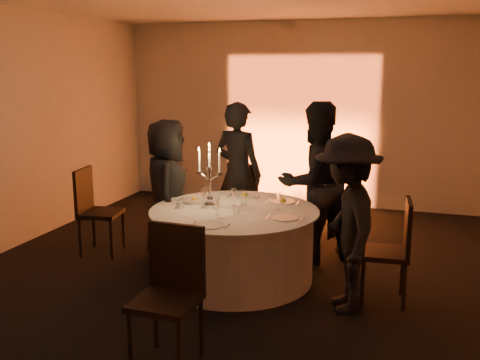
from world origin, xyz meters
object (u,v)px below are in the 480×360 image
(chair_back_right, at_px, (322,204))
(guest_back_right, at_px, (315,183))
(chair_left, at_px, (94,206))
(guest_right, at_px, (346,224))
(guest_left, at_px, (167,190))
(guest_back_left, at_px, (238,174))
(chair_back_left, at_px, (247,195))
(coffee_cup, at_px, (180,205))
(candelabra, at_px, (210,184))
(banquet_table, at_px, (234,244))
(chair_front, at_px, (171,286))
(chair_right, at_px, (394,245))

(chair_back_right, bearing_deg, guest_back_right, 61.21)
(chair_left, distance_m, guest_back_right, 2.69)
(guest_right, bearing_deg, guest_left, -128.03)
(chair_left, height_order, guest_back_right, guest_back_right)
(chair_back_right, height_order, guest_back_left, guest_back_left)
(chair_left, height_order, guest_back_left, guest_back_left)
(chair_back_left, height_order, coffee_cup, chair_back_left)
(chair_left, relative_size, guest_back_left, 0.58)
(guest_right, xyz_separation_m, coffee_cup, (-1.80, 0.29, -0.03))
(guest_left, xyz_separation_m, guest_back_left, (0.62, 0.79, 0.08))
(guest_back_right, height_order, coffee_cup, guest_back_right)
(guest_back_left, bearing_deg, chair_left, 46.38)
(candelabra, bearing_deg, chair_back_left, 90.09)
(chair_back_right, height_order, guest_left, guest_left)
(chair_back_right, bearing_deg, coffee_cup, 20.69)
(banquet_table, xyz_separation_m, candelabra, (-0.30, 0.07, 0.63))
(chair_left, bearing_deg, guest_back_right, -86.98)
(chair_back_right, distance_m, guest_left, 1.95)
(chair_back_left, height_order, guest_back_left, guest_back_left)
(chair_left, bearing_deg, guest_back_left, -68.40)
(guest_back_left, bearing_deg, guest_left, 67.61)
(chair_back_right, distance_m, candelabra, 1.68)
(chair_front, height_order, guest_back_left, guest_back_left)
(chair_back_right, height_order, coffee_cup, chair_back_right)
(guest_right, relative_size, candelabra, 2.38)
(chair_right, xyz_separation_m, chair_front, (-1.60, -1.61, 0.03))
(chair_back_left, distance_m, candelabra, 1.45)
(coffee_cup, xyz_separation_m, candelabra, (0.28, 0.18, 0.21))
(chair_back_left, relative_size, guest_back_left, 0.55)
(chair_back_left, relative_size, chair_right, 0.99)
(guest_right, bearing_deg, chair_left, -120.20)
(chair_back_left, xyz_separation_m, coffee_cup, (-0.28, -1.56, 0.22))
(chair_back_right, bearing_deg, guest_back_left, -19.48)
(banquet_table, xyz_separation_m, chair_back_left, (-0.31, 1.45, 0.19))
(coffee_cup, bearing_deg, banquet_table, 10.86)
(guest_left, bearing_deg, chair_back_right, -83.52)
(chair_left, relative_size, guest_back_right, 0.56)
(chair_back_left, distance_m, guest_right, 2.41)
(chair_left, xyz_separation_m, guest_back_left, (1.56, 0.91, 0.32))
(candelabra, bearing_deg, coffee_cup, -147.41)
(chair_front, distance_m, coffee_cup, 1.74)
(chair_right, height_order, candelabra, candelabra)
(guest_back_right, distance_m, candelabra, 1.26)
(chair_back_right, relative_size, candelabra, 1.45)
(guest_left, height_order, candelabra, guest_left)
(chair_back_left, xyz_separation_m, guest_right, (1.53, -1.85, 0.26))
(banquet_table, distance_m, candelabra, 0.70)
(banquet_table, relative_size, chair_right, 1.76)
(chair_left, relative_size, chair_right, 1.03)
(chair_back_right, bearing_deg, chair_right, 96.18)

